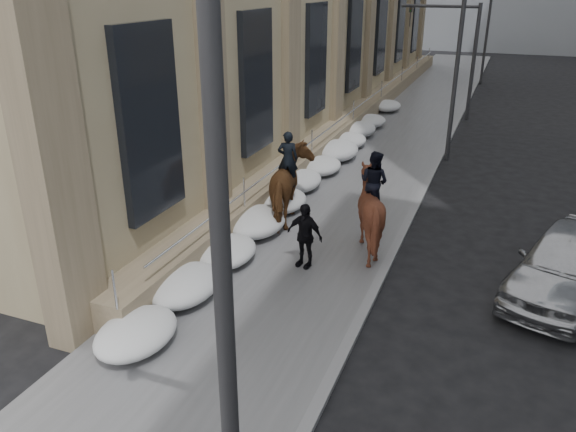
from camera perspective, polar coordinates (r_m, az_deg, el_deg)
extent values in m
plane|color=black|center=(13.13, -4.78, -9.91)|extent=(140.00, 140.00, 0.00)
cube|color=#565659|center=(21.64, 6.88, 3.77)|extent=(5.00, 80.00, 0.12)
cube|color=slate|center=(21.18, 13.74, 2.84)|extent=(0.24, 80.00, 0.12)
cube|color=#716249|center=(31.42, 7.74, 10.51)|extent=(1.10, 44.00, 0.90)
cylinder|color=silver|center=(31.14, 8.65, 12.04)|extent=(0.06, 42.00, 0.06)
cube|color=black|center=(24.30, 2.88, 15.57)|extent=(0.20, 2.20, 4.50)
cylinder|color=#2D2D30|center=(5.37, -6.34, -12.54)|extent=(0.18, 0.18, 8.00)
cylinder|color=#2D2D30|center=(24.12, 16.81, 14.61)|extent=(0.18, 0.18, 8.00)
cylinder|color=#2D2D30|center=(43.99, 19.63, 17.65)|extent=(0.18, 0.18, 8.00)
cylinder|color=#2D2D30|center=(32.16, 18.31, 14.50)|extent=(0.20, 0.20, 6.00)
cylinder|color=#2D2D30|center=(32.11, 15.20, 19.88)|extent=(4.00, 0.16, 0.16)
imported|color=black|center=(32.36, 12.33, 19.26)|extent=(0.18, 0.22, 1.10)
ellipsoid|color=silver|center=(13.52, -10.42, -6.92)|extent=(1.50, 2.10, 0.68)
ellipsoid|color=silver|center=(16.63, -3.15, -0.57)|extent=(1.60, 2.20, 0.72)
ellipsoid|color=silver|center=(20.12, 1.31, 3.59)|extent=(1.40, 2.00, 0.64)
ellipsoid|color=silver|center=(23.68, 5.04, 6.66)|extent=(1.70, 2.30, 0.76)
ellipsoid|color=silver|center=(27.45, 7.28, 8.73)|extent=(1.50, 2.10, 0.66)
imported|color=#492C16|center=(17.14, 0.37, 3.02)|extent=(1.90, 2.95, 2.29)
imported|color=black|center=(17.02, 0.56, 5.69)|extent=(0.72, 0.56, 1.72)
imported|color=#442013|center=(15.50, 8.24, 0.49)|extent=(2.42, 2.55, 2.25)
imported|color=black|center=(15.36, 8.54, 3.42)|extent=(1.01, 0.91, 1.72)
imported|color=black|center=(14.51, 1.69, -1.97)|extent=(1.09, 0.63, 1.75)
imported|color=gray|center=(15.01, 26.52, -4.34)|extent=(3.42, 5.29, 1.68)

